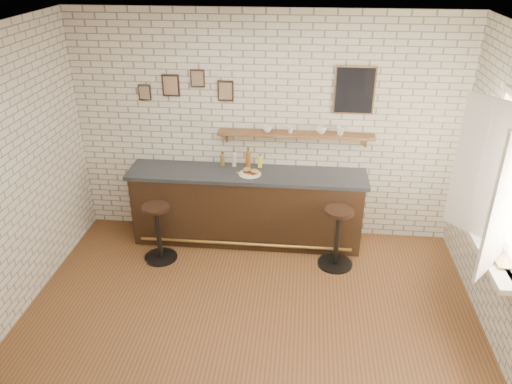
# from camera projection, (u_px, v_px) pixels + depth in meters

# --- Properties ---
(ground) EXTENTS (5.00, 5.00, 0.00)m
(ground) POSITION_uv_depth(u_px,v_px,m) (248.00, 324.00, 5.38)
(ground) COLOR brown
(ground) RESTS_ON ground
(bar_counter) EXTENTS (3.10, 0.65, 1.01)m
(bar_counter) POSITION_uv_depth(u_px,v_px,m) (247.00, 207.00, 6.67)
(bar_counter) COLOR black
(bar_counter) RESTS_ON ground
(sandwich_plate) EXTENTS (0.28, 0.28, 0.01)m
(sandwich_plate) POSITION_uv_depth(u_px,v_px,m) (250.00, 174.00, 6.39)
(sandwich_plate) COLOR white
(sandwich_plate) RESTS_ON bar_counter
(ciabatta_sandwich) EXTENTS (0.22, 0.15, 0.07)m
(ciabatta_sandwich) POSITION_uv_depth(u_px,v_px,m) (251.00, 171.00, 6.37)
(ciabatta_sandwich) COLOR #B5844A
(ciabatta_sandwich) RESTS_ON sandwich_plate
(potato_chips) EXTENTS (0.26, 0.16, 0.00)m
(potato_chips) POSITION_uv_depth(u_px,v_px,m) (248.00, 173.00, 6.39)
(potato_chips) COLOR gold
(potato_chips) RESTS_ON sandwich_plate
(bitters_bottle_brown) EXTENTS (0.06, 0.06, 0.20)m
(bitters_bottle_brown) POSITION_uv_depth(u_px,v_px,m) (222.00, 160.00, 6.61)
(bitters_bottle_brown) COLOR brown
(bitters_bottle_brown) RESTS_ON bar_counter
(bitters_bottle_white) EXTENTS (0.06, 0.06, 0.22)m
(bitters_bottle_white) POSITION_uv_depth(u_px,v_px,m) (234.00, 160.00, 6.59)
(bitters_bottle_white) COLOR beige
(bitters_bottle_white) RESTS_ON bar_counter
(bitters_bottle_amber) EXTENTS (0.06, 0.06, 0.27)m
(bitters_bottle_amber) POSITION_uv_depth(u_px,v_px,m) (248.00, 159.00, 6.56)
(bitters_bottle_amber) COLOR #925217
(bitters_bottle_amber) RESTS_ON bar_counter
(condiment_bottle_yellow) EXTENTS (0.06, 0.06, 0.18)m
(condiment_bottle_yellow) POSITION_uv_depth(u_px,v_px,m) (260.00, 162.00, 6.56)
(condiment_bottle_yellow) COLOR yellow
(condiment_bottle_yellow) RESTS_ON bar_counter
(bar_stool_left) EXTENTS (0.43, 0.43, 0.77)m
(bar_stool_left) POSITION_uv_depth(u_px,v_px,m) (158.00, 231.00, 6.30)
(bar_stool_left) COLOR black
(bar_stool_left) RESTS_ON ground
(bar_stool_right) EXTENTS (0.44, 0.44, 0.80)m
(bar_stool_right) POSITION_uv_depth(u_px,v_px,m) (337.00, 236.00, 6.17)
(bar_stool_right) COLOR black
(bar_stool_right) RESTS_ON ground
(wall_shelf) EXTENTS (2.00, 0.18, 0.18)m
(wall_shelf) POSITION_uv_depth(u_px,v_px,m) (295.00, 135.00, 6.36)
(wall_shelf) COLOR brown
(wall_shelf) RESTS_ON ground
(shelf_cup_a) EXTENTS (0.15, 0.15, 0.09)m
(shelf_cup_a) POSITION_uv_depth(u_px,v_px,m) (267.00, 129.00, 6.36)
(shelf_cup_a) COLOR white
(shelf_cup_a) RESTS_ON wall_shelf
(shelf_cup_b) EXTENTS (0.12, 0.12, 0.08)m
(shelf_cup_b) POSITION_uv_depth(u_px,v_px,m) (290.00, 130.00, 6.33)
(shelf_cup_b) COLOR white
(shelf_cup_b) RESTS_ON wall_shelf
(shelf_cup_c) EXTENTS (0.13, 0.13, 0.10)m
(shelf_cup_c) POSITION_uv_depth(u_px,v_px,m) (322.00, 130.00, 6.29)
(shelf_cup_c) COLOR white
(shelf_cup_c) RESTS_ON wall_shelf
(shelf_cup_d) EXTENTS (0.13, 0.13, 0.10)m
(shelf_cup_d) POSITION_uv_depth(u_px,v_px,m) (340.00, 131.00, 6.27)
(shelf_cup_d) COLOR white
(shelf_cup_d) RESTS_ON wall_shelf
(back_wall_decor) EXTENTS (2.96, 0.02, 0.56)m
(back_wall_decor) POSITION_uv_depth(u_px,v_px,m) (283.00, 89.00, 6.18)
(back_wall_decor) COLOR black
(back_wall_decor) RESTS_ON ground
(window_sill) EXTENTS (0.20, 1.35, 0.06)m
(window_sill) POSITION_uv_depth(u_px,v_px,m) (487.00, 251.00, 5.02)
(window_sill) COLOR white
(window_sill) RESTS_ON ground
(casement_window) EXTENTS (0.40, 1.30, 1.56)m
(casement_window) POSITION_uv_depth(u_px,v_px,m) (499.00, 184.00, 4.68)
(casement_window) COLOR white
(casement_window) RESTS_ON ground
(book_lower) EXTENTS (0.16, 0.21, 0.02)m
(book_lower) POSITION_uv_depth(u_px,v_px,m) (494.00, 262.00, 4.79)
(book_lower) COLOR tan
(book_lower) RESTS_ON window_sill
(book_upper) EXTENTS (0.17, 0.23, 0.02)m
(book_upper) POSITION_uv_depth(u_px,v_px,m) (495.00, 261.00, 4.76)
(book_upper) COLOR tan
(book_upper) RESTS_ON book_lower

